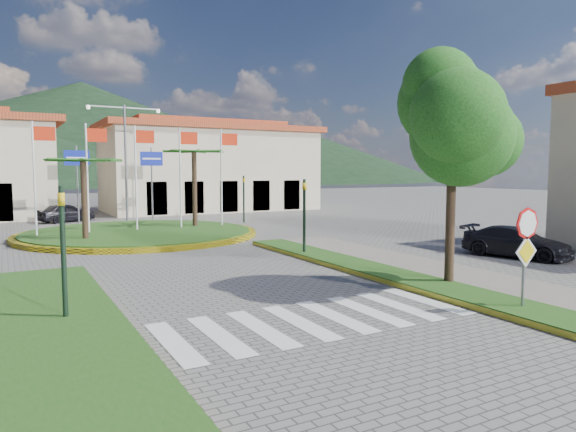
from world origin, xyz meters
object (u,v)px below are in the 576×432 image
deciduous_tree (453,116)px  car_dark_b (188,206)px  car_side_right (516,242)px  stop_sign (526,242)px  roundabout_island (139,233)px  car_dark_a (66,213)px

deciduous_tree → car_dark_b: bearing=86.7°
car_side_right → stop_sign: bearing=-158.4°
car_dark_b → car_side_right: bearing=-153.0°
stop_sign → car_side_right: size_ratio=0.62×
stop_sign → car_side_right: stop_sign is taller
roundabout_island → car_dark_a: 10.58m
deciduous_tree → car_dark_b: (1.82, 31.11, -4.62)m
roundabout_island → car_side_right: roundabout_island is taller
car_dark_a → car_side_right: size_ratio=0.89×
stop_sign → car_dark_b: size_ratio=0.79×
deciduous_tree → car_side_right: (6.50, 2.56, -4.55)m
car_side_right → car_dark_a: bearing=104.1°
stop_sign → car_dark_a: size_ratio=0.70×
car_dark_a → car_dark_b: car_dark_a is taller
car_dark_b → stop_sign: bearing=-166.3°
stop_sign → deciduous_tree: bearing=78.8°
roundabout_island → car_dark_b: 15.90m
stop_sign → car_dark_a: 31.22m
roundabout_island → car_side_right: bearing=-50.3°
deciduous_tree → car_dark_b: size_ratio=2.03×
stop_sign → deciduous_tree: deciduous_tree is taller
roundabout_island → deciduous_tree: 18.55m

